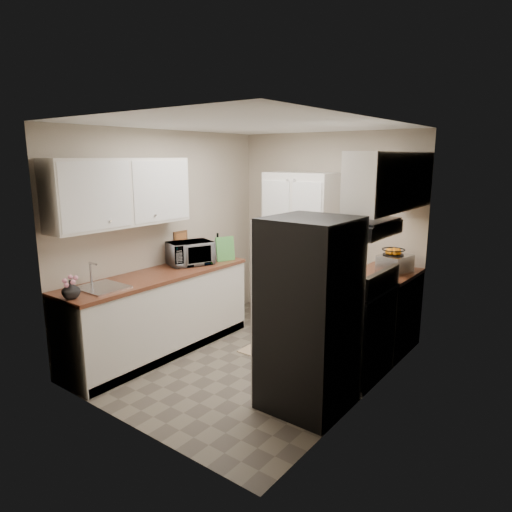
{
  "coord_description": "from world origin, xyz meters",
  "views": [
    {
      "loc": [
        2.85,
        -3.68,
        2.19
      ],
      "look_at": [
        -0.07,
        0.15,
        1.14
      ],
      "focal_mm": 32.0,
      "sensor_mm": 36.0,
      "label": 1
    }
  ],
  "objects_px": {
    "electric_range": "(352,329)",
    "wine_bottle": "(218,247)",
    "pantry_cabinet": "(302,250)",
    "microwave": "(190,253)",
    "toaster_oven": "(395,264)",
    "refrigerator": "(309,315)"
  },
  "relations": [
    {
      "from": "microwave",
      "to": "wine_bottle",
      "type": "xyz_separation_m",
      "value": [
        0.07,
        0.42,
        0.01
      ]
    },
    {
      "from": "electric_range",
      "to": "wine_bottle",
      "type": "xyz_separation_m",
      "value": [
        -1.93,
        0.13,
        0.59
      ]
    },
    {
      "from": "toaster_oven",
      "to": "pantry_cabinet",
      "type": "bearing_deg",
      "value": -175.32
    },
    {
      "from": "refrigerator",
      "to": "microwave",
      "type": "height_order",
      "value": "refrigerator"
    },
    {
      "from": "microwave",
      "to": "toaster_oven",
      "type": "xyz_separation_m",
      "value": [
        2.11,
        1.09,
        -0.04
      ]
    },
    {
      "from": "pantry_cabinet",
      "to": "wine_bottle",
      "type": "bearing_deg",
      "value": -133.36
    },
    {
      "from": "refrigerator",
      "to": "toaster_oven",
      "type": "distance_m",
      "value": 1.61
    },
    {
      "from": "wine_bottle",
      "to": "toaster_oven",
      "type": "bearing_deg",
      "value": 18.12
    },
    {
      "from": "pantry_cabinet",
      "to": "refrigerator",
      "type": "height_order",
      "value": "pantry_cabinet"
    },
    {
      "from": "microwave",
      "to": "toaster_oven",
      "type": "relative_size",
      "value": 1.43
    },
    {
      "from": "electric_range",
      "to": "toaster_oven",
      "type": "distance_m",
      "value": 0.97
    },
    {
      "from": "electric_range",
      "to": "wine_bottle",
      "type": "height_order",
      "value": "wine_bottle"
    },
    {
      "from": "pantry_cabinet",
      "to": "toaster_oven",
      "type": "relative_size",
      "value": 5.64
    },
    {
      "from": "electric_range",
      "to": "microwave",
      "type": "xyz_separation_m",
      "value": [
        -1.99,
        -0.29,
        0.58
      ]
    },
    {
      "from": "pantry_cabinet",
      "to": "microwave",
      "type": "height_order",
      "value": "pantry_cabinet"
    },
    {
      "from": "refrigerator",
      "to": "pantry_cabinet",
      "type": "bearing_deg",
      "value": 123.46
    },
    {
      "from": "microwave",
      "to": "wine_bottle",
      "type": "distance_m",
      "value": 0.43
    },
    {
      "from": "refrigerator",
      "to": "wine_bottle",
      "type": "distance_m",
      "value": 2.12
    },
    {
      "from": "microwave",
      "to": "electric_range",
      "type": "bearing_deg",
      "value": -59.8
    },
    {
      "from": "refrigerator",
      "to": "electric_range",
      "type": "bearing_deg",
      "value": 87.52
    },
    {
      "from": "microwave",
      "to": "toaster_oven",
      "type": "distance_m",
      "value": 2.38
    },
    {
      "from": "pantry_cabinet",
      "to": "microwave",
      "type": "xyz_separation_m",
      "value": [
        -0.82,
        -1.22,
        0.06
      ]
    }
  ]
}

